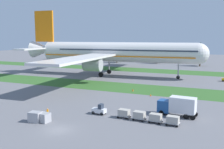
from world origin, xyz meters
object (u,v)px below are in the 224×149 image
object	(u,v)px
airliner	(111,52)
uld_container_1	(44,117)
baggage_tug	(99,110)
catering_truck	(178,106)
cargo_dolly_lead	(124,113)
cargo_dolly_third	(156,117)
cargo_dolly_second	(139,115)
cargo_dolly_fourth	(173,120)
ground_crew_marshaller	(48,112)
uld_container_0	(35,117)
taxiway_marker_1	(151,95)
taxiway_marker_0	(133,90)

from	to	relation	value
airliner	uld_container_1	xyz separation A→B (m)	(11.37, -53.81, -8.08)
baggage_tug	catering_truck	size ratio (longest dim) A/B	0.37
cargo_dolly_lead	cargo_dolly_third	bearing A→B (deg)	-90.00
catering_truck	cargo_dolly_third	bearing A→B (deg)	157.86
cargo_dolly_lead	cargo_dolly_third	world-z (taller)	same
cargo_dolly_second	cargo_dolly_fourth	bearing A→B (deg)	-90.00
ground_crew_marshaller	uld_container_0	world-z (taller)	uld_container_0
uld_container_0	catering_truck	bearing A→B (deg)	31.42
baggage_tug	cargo_dolly_second	distance (m)	7.93
taxiway_marker_1	cargo_dolly_second	bearing A→B (deg)	-80.45
ground_crew_marshaller	airliner	bearing A→B (deg)	7.74
baggage_tug	cargo_dolly_second	world-z (taller)	baggage_tug
airliner	cargo_dolly_third	bearing A→B (deg)	27.42
ground_crew_marshaller	uld_container_0	size ratio (longest dim) A/B	0.87
cargo_dolly_fourth	taxiway_marker_1	distance (m)	21.24
cargo_dolly_second	cargo_dolly_third	distance (m)	2.90
taxiway_marker_1	airliner	bearing A→B (deg)	129.56
cargo_dolly_fourth	uld_container_1	size ratio (longest dim) A/B	1.14
cargo_dolly_lead	cargo_dolly_second	world-z (taller)	same
uld_container_0	uld_container_1	distance (m)	1.43
uld_container_1	airliner	bearing A→B (deg)	101.93
cargo_dolly_lead	cargo_dolly_second	bearing A→B (deg)	-90.00
airliner	cargo_dolly_third	size ratio (longest dim) A/B	37.06
catering_truck	baggage_tug	bearing A→B (deg)	114.05
airliner	baggage_tug	world-z (taller)	airliner
cargo_dolly_fourth	catering_truck	xyz separation A→B (m)	(-0.19, 5.47, 1.03)
cargo_dolly_second	baggage_tug	bearing A→B (deg)	90.00
cargo_dolly_third	cargo_dolly_second	bearing A→B (deg)	90.00
taxiway_marker_0	ground_crew_marshaller	bearing A→B (deg)	-102.73
uld_container_1	cargo_dolly_fourth	bearing A→B (deg)	19.20
airliner	uld_container_0	bearing A→B (deg)	6.19
baggage_tug	ground_crew_marshaller	bearing A→B (deg)	130.14
cargo_dolly_fourth	uld_container_0	distance (m)	22.93
ground_crew_marshaller	baggage_tug	bearing A→B (deg)	-56.83
cargo_dolly_third	uld_container_1	world-z (taller)	uld_container_1
cargo_dolly_second	uld_container_0	distance (m)	17.72
airliner	baggage_tug	xyz separation A→B (m)	(17.98, -45.97, -8.05)
airliner	taxiway_marker_1	bearing A→B (deg)	35.26
cargo_dolly_lead	uld_container_1	xyz separation A→B (m)	(-11.62, -7.56, -0.13)
baggage_tug	cargo_dolly_second	xyz separation A→B (m)	(7.91, -0.45, 0.10)
taxiway_marker_1	catering_truck	bearing A→B (deg)	-57.48
airliner	baggage_tug	distance (m)	50.01
taxiway_marker_0	uld_container_1	bearing A→B (deg)	-100.20
airliner	taxiway_marker_0	size ratio (longest dim) A/B	135.62
catering_truck	uld_container_0	world-z (taller)	catering_truck
catering_truck	uld_container_0	size ratio (longest dim) A/B	3.56
cargo_dolly_lead	uld_container_0	size ratio (longest dim) A/B	1.14
uld_container_0	taxiway_marker_0	bearing A→B (deg)	77.62
cargo_dolly_fourth	uld_container_1	xyz separation A→B (m)	(-20.31, -7.07, -0.13)
cargo_dolly_fourth	uld_container_0	size ratio (longest dim) A/B	1.14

